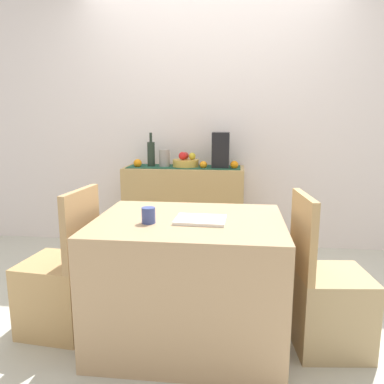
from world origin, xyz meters
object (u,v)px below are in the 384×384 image
(open_book, at_px, (200,220))
(wine_bottle, at_px, (151,154))
(fruit_bowl, at_px, (186,163))
(chair_by_corner, at_px, (328,304))
(ceramic_vase, at_px, (164,158))
(dining_table, at_px, (189,280))
(coffee_cup, at_px, (148,215))
(sideboard_console, at_px, (184,210))
(coffee_maker, at_px, (221,150))
(chair_near_window, at_px, (61,289))

(open_book, bearing_deg, wine_bottle, 114.39)
(fruit_bowl, xyz_separation_m, chair_by_corner, (1.02, -1.51, -0.61))
(ceramic_vase, relative_size, dining_table, 0.15)
(coffee_cup, bearing_deg, fruit_bowl, 90.32)
(sideboard_console, height_order, chair_by_corner, chair_by_corner)
(coffee_maker, relative_size, ceramic_vase, 2.01)
(fruit_bowl, height_order, wine_bottle, wine_bottle)
(sideboard_console, xyz_separation_m, chair_by_corner, (1.03, -1.51, -0.15))
(open_book, bearing_deg, fruit_bowl, 103.03)
(fruit_bowl, distance_m, dining_table, 1.61)
(coffee_maker, bearing_deg, chair_near_window, -121.11)
(dining_table, bearing_deg, open_book, -31.42)
(ceramic_vase, distance_m, dining_table, 1.66)
(ceramic_vase, bearing_deg, chair_near_window, -103.93)
(coffee_maker, distance_m, open_book, 1.58)
(coffee_maker, bearing_deg, sideboard_console, 180.00)
(sideboard_console, distance_m, coffee_cup, 1.66)
(fruit_bowl, bearing_deg, open_book, -79.46)
(sideboard_console, height_order, fruit_bowl, fruit_bowl)
(coffee_maker, height_order, open_book, coffee_maker)
(sideboard_console, distance_m, chair_by_corner, 1.84)
(wine_bottle, distance_m, coffee_maker, 0.67)
(chair_by_corner, bearing_deg, fruit_bowl, 123.96)
(wine_bottle, bearing_deg, dining_table, -69.86)
(open_book, distance_m, chair_near_window, 1.00)
(coffee_maker, xyz_separation_m, open_book, (-0.04, -1.55, -0.25))
(sideboard_console, xyz_separation_m, coffee_cup, (0.03, -1.62, 0.37))
(fruit_bowl, bearing_deg, chair_by_corner, -56.04)
(coffee_maker, relative_size, dining_table, 0.31)
(chair_near_window, bearing_deg, chair_by_corner, -0.00)
(coffee_maker, xyz_separation_m, chair_by_corner, (0.69, -1.51, -0.74))
(coffee_cup, xyz_separation_m, chair_by_corner, (1.01, 0.11, -0.52))
(wine_bottle, height_order, chair_by_corner, wine_bottle)
(chair_near_window, distance_m, chair_by_corner, 1.60)
(coffee_maker, bearing_deg, open_book, -91.56)
(fruit_bowl, relative_size, ceramic_vase, 1.50)
(ceramic_vase, xyz_separation_m, chair_near_window, (-0.38, -1.51, -0.65))
(sideboard_console, height_order, coffee_maker, coffee_maker)
(dining_table, xyz_separation_m, chair_by_corner, (0.80, -0.00, -0.10))
(fruit_bowl, height_order, chair_near_window, fruit_bowl)
(fruit_bowl, height_order, coffee_maker, coffee_maker)
(chair_by_corner, bearing_deg, sideboard_console, 124.38)
(coffee_cup, bearing_deg, wine_bottle, 102.01)
(fruit_bowl, xyz_separation_m, coffee_cup, (0.01, -1.62, -0.09))
(dining_table, bearing_deg, coffee_maker, 85.72)
(open_book, xyz_separation_m, coffee_cup, (-0.28, -0.07, 0.03))
(sideboard_console, distance_m, ceramic_vase, 0.54)
(coffee_maker, relative_size, chair_by_corner, 0.37)
(dining_table, relative_size, coffee_cup, 12.20)
(sideboard_console, distance_m, wine_bottle, 0.63)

